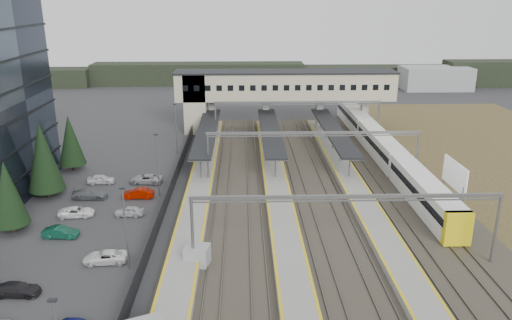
{
  "coord_description": "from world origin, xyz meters",
  "views": [
    {
      "loc": [
        2.69,
        -49.18,
        24.05
      ],
      "look_at": [
        4.33,
        11.88,
        4.0
      ],
      "focal_mm": 35.0,
      "sensor_mm": 36.0,
      "label": 1
    }
  ],
  "objects_px": {
    "relay_cabin_far": "(197,256)",
    "footbridge": "(270,89)",
    "train": "(381,147)",
    "billboard": "(455,176)"
  },
  "relations": [
    {
      "from": "relay_cabin_far",
      "to": "footbridge",
      "type": "xyz_separation_m",
      "value": [
        9.4,
        49.63,
        6.91
      ]
    },
    {
      "from": "relay_cabin_far",
      "to": "train",
      "type": "relative_size",
      "value": 0.04
    },
    {
      "from": "train",
      "to": "billboard",
      "type": "xyz_separation_m",
      "value": [
        3.75,
        -18.33,
        1.77
      ]
    },
    {
      "from": "train",
      "to": "billboard",
      "type": "relative_size",
      "value": 9.08
    },
    {
      "from": "footbridge",
      "to": "billboard",
      "type": "bearing_deg",
      "value": -61.08
    },
    {
      "from": "relay_cabin_far",
      "to": "train",
      "type": "height_order",
      "value": "train"
    },
    {
      "from": "relay_cabin_far",
      "to": "train",
      "type": "distance_m",
      "value": 40.8
    },
    {
      "from": "relay_cabin_far",
      "to": "footbridge",
      "type": "relative_size",
      "value": 0.06
    },
    {
      "from": "relay_cabin_far",
      "to": "billboard",
      "type": "relative_size",
      "value": 0.39
    },
    {
      "from": "relay_cabin_far",
      "to": "billboard",
      "type": "distance_m",
      "value": 32.45
    }
  ]
}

